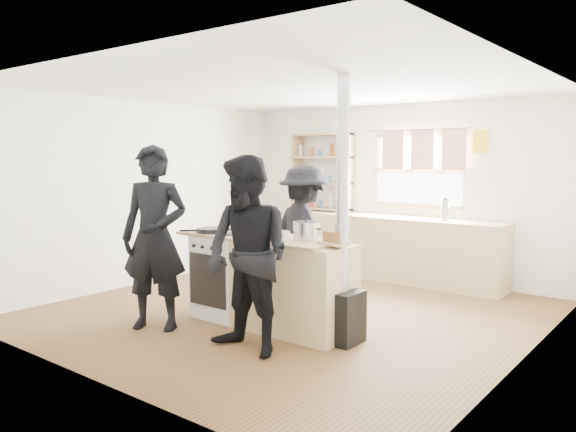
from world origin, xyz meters
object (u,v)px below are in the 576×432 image
object	(u,v)px
bread_board	(334,239)
person_near_left	(155,238)
stockpot_counter	(306,231)
skillet_greens	(212,230)
cooking_island	(270,281)
person_near_right	(248,256)
person_far	(304,234)
thermos	(445,210)
stockpot_stove	(246,224)
flue_heater	(342,274)
roast_tray	(269,233)

from	to	relation	value
bread_board	person_near_left	world-z (taller)	person_near_left
stockpot_counter	skillet_greens	bearing A→B (deg)	-169.22
cooking_island	person_near_right	xyz separation A→B (m)	(0.38, -0.75, 0.42)
skillet_greens	person_near_left	xyz separation A→B (m)	(-0.15, -0.65, -0.03)
skillet_greens	person_near_left	size ratio (longest dim) A/B	0.25
bread_board	person_far	xyz separation A→B (m)	(-1.09, 1.00, -0.16)
person_near_left	stockpot_counter	bearing A→B (deg)	6.34
thermos	stockpot_stove	size ratio (longest dim) A/B	1.13
stockpot_counter	flue_heater	bearing A→B (deg)	-8.89
person_near_right	person_near_left	bearing A→B (deg)	-176.34
cooking_island	person_near_left	distance (m)	1.25
stockpot_counter	person_far	bearing A→B (deg)	127.48
cooking_island	roast_tray	bearing A→B (deg)	-102.52
cooking_island	roast_tray	xyz separation A→B (m)	(-0.00, -0.01, 0.50)
thermos	stockpot_counter	xyz separation A→B (m)	(-0.32, -2.68, -0.02)
flue_heater	roast_tray	bearing A→B (deg)	-178.59
bread_board	person_near_right	xyz separation A→B (m)	(-0.41, -0.76, -0.10)
thermos	bread_board	size ratio (longest dim) A/B	0.87
bread_board	person_near_right	distance (m)	0.86
stockpot_stove	flue_heater	xyz separation A→B (m)	(1.32, -0.12, -0.37)
cooking_island	bread_board	xyz separation A→B (m)	(0.79, 0.01, 0.51)
skillet_greens	bread_board	distance (m)	1.50
cooking_island	person_near_right	bearing A→B (deg)	-63.17
roast_tray	person_near_left	size ratio (longest dim) A/B	0.19
flue_heater	person_near_right	xyz separation A→B (m)	(-0.49, -0.76, 0.23)
cooking_island	stockpot_stove	size ratio (longest dim) A/B	7.84
thermos	roast_tray	bearing A→B (deg)	-104.71
stockpot_stove	stockpot_counter	world-z (taller)	same
cooking_island	person_near_left	xyz separation A→B (m)	(-0.86, -0.78, 0.47)
person_far	skillet_greens	bearing A→B (deg)	91.01
thermos	bread_board	xyz separation A→B (m)	(0.06, -2.76, -0.06)
cooking_island	person_far	world-z (taller)	person_far
roast_tray	person_near_left	bearing A→B (deg)	-138.09
stockpot_counter	person_near_right	world-z (taller)	person_near_right
stockpot_counter	bread_board	xyz separation A→B (m)	(0.38, -0.08, -0.04)
cooking_island	stockpot_counter	xyz separation A→B (m)	(0.41, 0.09, 0.55)
cooking_island	stockpot_counter	distance (m)	0.69
skillet_greens	person_near_right	bearing A→B (deg)	-29.87
flue_heater	person_near_right	distance (m)	0.93
flue_heater	bread_board	bearing A→B (deg)	-176.32
thermos	roast_tray	world-z (taller)	thermos
cooking_island	roast_tray	world-z (taller)	roast_tray
skillet_greens	bread_board	size ratio (longest dim) A/B	1.42
skillet_greens	bread_board	xyz separation A→B (m)	(1.49, 0.13, 0.02)
stockpot_stove	bread_board	xyz separation A→B (m)	(1.24, -0.13, -0.04)
person_far	person_near_right	bearing A→B (deg)	131.91
skillet_greens	stockpot_counter	distance (m)	1.13
stockpot_stove	bread_board	bearing A→B (deg)	-5.94
person_near_left	person_near_right	bearing A→B (deg)	-26.65
thermos	flue_heater	bearing A→B (deg)	-87.10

